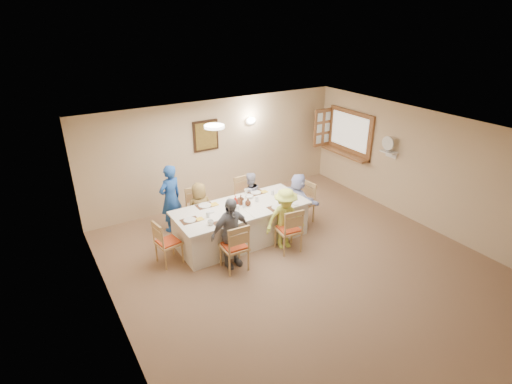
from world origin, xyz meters
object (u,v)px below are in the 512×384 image
chair_back_right (247,198)px  caregiver (171,198)px  serving_hatch (350,133)px  diner_front_right (285,219)px  chair_front_right (288,229)px  desk_fan (389,146)px  diner_back_left (200,209)px  diner_right_end (298,199)px  condiment_ketchup (235,201)px  chair_front_left (234,246)px  diner_front_left (231,233)px  chair_back_left (198,211)px  chair_left_end (168,242)px  diner_back_right (250,197)px  chair_right_end (302,203)px  dining_table (241,224)px

chair_back_right → caregiver: size_ratio=0.65×
serving_hatch → diner_front_right: serving_hatch is taller
chair_front_right → desk_fan: bearing=-166.4°
diner_back_left → diner_right_end: (2.02, -0.68, 0.01)m
desk_fan → diner_front_right: size_ratio=0.24×
diner_right_end → condiment_ketchup: (-1.51, 0.06, 0.30)m
chair_front_left → diner_front_left: size_ratio=0.70×
desk_fan → chair_front_left: 4.35m
chair_back_left → chair_left_end: chair_back_left is taller
chair_back_right → diner_back_left: (-1.20, -0.12, 0.10)m
diner_front_right → chair_front_left: bearing=-165.5°
desk_fan → condiment_ketchup: 3.78m
serving_hatch → diner_back_right: size_ratio=1.32×
desk_fan → chair_left_end: desk_fan is taller
diner_back_right → chair_right_end: bearing=148.3°
chair_back_left → chair_front_right: (1.20, -1.60, -0.00)m
chair_back_left → diner_right_end: diner_right_end is taller
chair_back_right → diner_front_left: size_ratio=0.70×
desk_fan → chair_front_left: desk_fan is taller
chair_front_left → condiment_ketchup: 1.08m
chair_right_end → diner_right_end: 0.18m
caregiver → diner_front_right: bearing=113.4°
diner_back_right → diner_front_right: size_ratio=0.90×
diner_front_left → chair_back_left: bearing=85.5°
serving_hatch → diner_back_right: serving_hatch is taller
chair_back_right → diner_front_left: (-1.20, -1.48, 0.20)m
caregiver → diner_right_end: bearing=136.4°
chair_right_end → condiment_ketchup: condiment_ketchup is taller
chair_front_right → diner_back_right: (0.00, 1.48, 0.09)m
chair_back_right → diner_right_end: (0.82, -0.80, 0.11)m
diner_back_right → caregiver: bearing=-12.0°
chair_left_end → caregiver: 1.29m
chair_front_right → diner_front_right: bearing=-83.3°
caregiver → condiment_ketchup: caregiver is taller
chair_back_right → diner_back_right: diner_back_right is taller
diner_right_end → caregiver: 2.73m
chair_back_right → caregiver: caregiver is taller
diner_front_left → caregiver: (-0.45, 1.83, 0.06)m
chair_front_left → diner_front_right: diner_front_right is taller
diner_back_left → condiment_ketchup: bearing=130.4°
diner_back_right → caregiver: (-1.65, 0.47, 0.17)m
chair_front_left → diner_front_left: (0.00, 0.12, 0.20)m
diner_back_left → diner_front_left: diner_front_left is taller
chair_front_left → diner_back_left: diner_back_left is taller
desk_fan → diner_back_left: bearing=165.1°
serving_hatch → caregiver: (-4.76, 0.24, -0.76)m
desk_fan → chair_back_left: desk_fan is taller
caregiver → chair_back_left: bearing=123.5°
dining_table → chair_front_right: bearing=-53.1°
serving_hatch → condiment_ketchup: serving_hatch is taller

